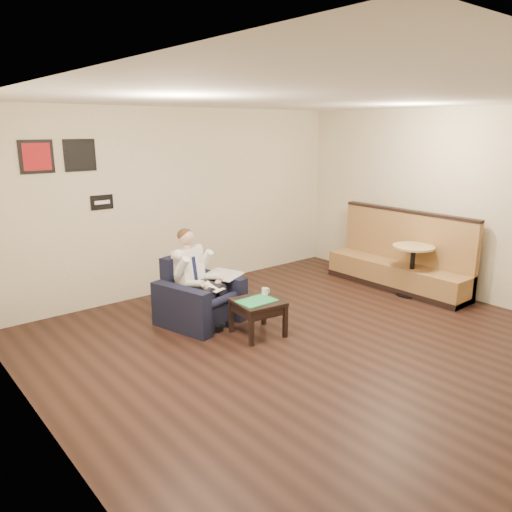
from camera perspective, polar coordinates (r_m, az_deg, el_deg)
ground at (r=6.00m, az=7.41°, el=-10.35°), size 6.00×6.00×0.00m
wall_back at (r=7.88m, az=-8.41°, el=6.27°), size 6.00×0.02×2.80m
wall_left at (r=3.98m, az=-23.04°, el=-2.91°), size 0.02×6.00×2.80m
wall_right at (r=8.00m, az=22.73°, el=5.42°), size 0.02×6.00×2.80m
ceiling at (r=5.46m, az=8.41°, el=17.41°), size 6.00×6.00×0.02m
seating_sign at (r=7.27m, az=-17.20°, el=5.89°), size 0.32×0.02×0.20m
art_print_left at (r=6.95m, az=-23.79°, el=10.34°), size 0.42×0.03×0.42m
art_print_right at (r=7.12m, az=-19.48°, el=10.81°), size 0.42×0.03×0.42m
armchair at (r=6.57m, az=-6.41°, el=-4.01°), size 1.09×1.09×0.87m
seated_man at (r=6.44m, az=-5.71°, el=-2.86°), size 0.76×0.96×1.19m
lap_papers at (r=6.40m, az=-5.06°, el=-3.53°), size 0.28×0.33×0.01m
newspaper at (r=6.72m, az=-3.78°, el=-2.12°), size 0.50×0.56×0.01m
side_table at (r=6.22m, az=0.21°, el=-7.05°), size 0.62×0.62×0.45m
green_folder at (r=6.11m, az=0.08°, el=-5.16°), size 0.45×0.32×0.01m
coffee_mug at (r=6.31m, az=1.03°, el=-4.11°), size 0.09×0.09×0.09m
smartphone at (r=6.29m, az=-0.17°, el=-4.58°), size 0.15×0.11×0.01m
banquette at (r=8.21m, az=15.91°, el=0.58°), size 0.57×2.38×1.22m
cafe_table at (r=7.98m, az=17.38°, el=-1.58°), size 0.76×0.76×0.77m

